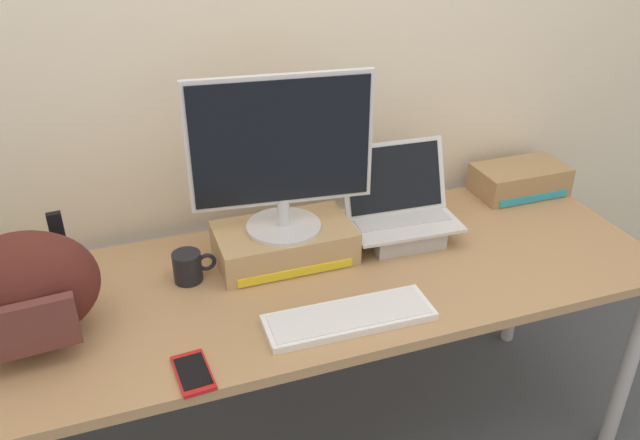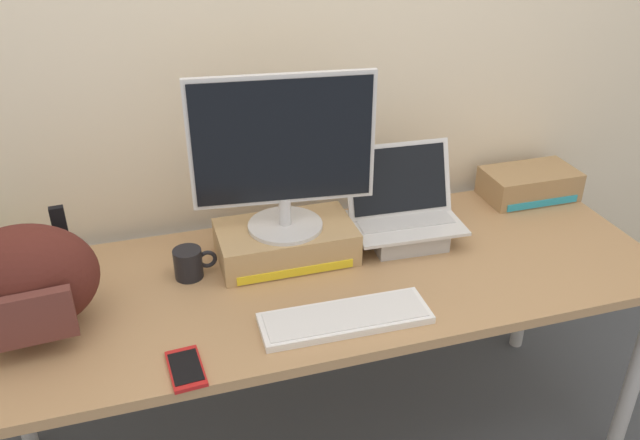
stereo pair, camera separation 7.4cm
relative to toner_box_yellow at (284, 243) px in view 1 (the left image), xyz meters
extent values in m
cube|color=beige|center=(0.07, 0.34, 0.53)|extent=(7.00, 0.10, 2.60)
cube|color=#A87F56|center=(0.07, -0.12, -0.07)|extent=(2.01, 0.72, 0.03)
cylinder|color=#B2B2B7|center=(1.01, -0.42, -0.43)|extent=(0.05, 0.05, 0.69)
cylinder|color=#B2B2B7|center=(-0.87, 0.18, -0.43)|extent=(0.05, 0.05, 0.69)
cylinder|color=#B2B2B7|center=(1.01, 0.18, -0.43)|extent=(0.05, 0.05, 0.69)
cube|color=tan|center=(0.00, 0.00, 0.00)|extent=(0.40, 0.23, 0.10)
cube|color=yellow|center=(0.00, -0.12, -0.03)|extent=(0.34, 0.00, 0.03)
cylinder|color=silver|center=(0.00, 0.00, 0.06)|extent=(0.22, 0.22, 0.01)
cylinder|color=silver|center=(0.00, 0.00, 0.11)|extent=(0.04, 0.04, 0.09)
cube|color=silver|center=(0.00, 0.00, 0.32)|extent=(0.51, 0.08, 0.37)
cube|color=black|center=(0.00, -0.01, 0.32)|extent=(0.49, 0.06, 0.35)
cube|color=#ADADB2|center=(0.38, -0.02, -0.02)|extent=(0.23, 0.21, 0.06)
cube|color=silver|center=(0.38, -0.02, 0.01)|extent=(0.35, 0.25, 0.01)
cube|color=#B7B7BC|center=(0.38, 0.00, 0.02)|extent=(0.30, 0.14, 0.00)
cube|color=silver|center=(0.38, 0.06, 0.13)|extent=(0.34, 0.10, 0.22)
cube|color=black|center=(0.38, 0.05, 0.13)|extent=(0.31, 0.09, 0.19)
cube|color=white|center=(0.06, -0.35, -0.04)|extent=(0.45, 0.15, 0.02)
cube|color=silver|center=(0.06, -0.35, -0.03)|extent=(0.42, 0.13, 0.00)
ellipsoid|color=#4C1E19|center=(-0.69, -0.15, 0.10)|extent=(0.37, 0.25, 0.29)
cube|color=brown|center=(-0.68, -0.27, 0.07)|extent=(0.21, 0.05, 0.13)
cube|color=black|center=(-0.60, -0.02, 0.11)|extent=(0.04, 0.02, 0.22)
cylinder|color=black|center=(-0.29, -0.02, -0.01)|extent=(0.08, 0.08, 0.09)
torus|color=black|center=(-0.24, -0.02, 0.00)|extent=(0.06, 0.01, 0.06)
cube|color=red|center=(-0.35, -0.42, -0.05)|extent=(0.09, 0.15, 0.01)
cube|color=black|center=(-0.35, -0.42, -0.04)|extent=(0.08, 0.12, 0.00)
cube|color=#9E7A51|center=(0.92, 0.14, 0.00)|extent=(0.32, 0.18, 0.10)
cube|color=#2899BC|center=(0.92, 0.05, -0.03)|extent=(0.27, 0.00, 0.02)
camera|label=1|loc=(-0.45, -1.58, 1.00)|focal=36.38mm
camera|label=2|loc=(-0.38, -1.61, 1.00)|focal=36.38mm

